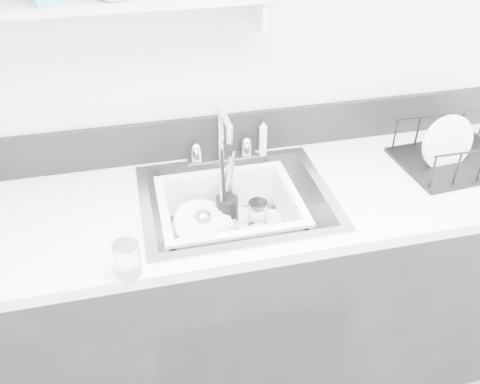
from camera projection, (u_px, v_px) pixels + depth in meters
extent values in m
cube|color=silver|center=(217.00, 57.00, 1.73)|extent=(3.50, 0.02, 2.60)
cube|color=black|center=(237.00, 297.00, 1.99)|extent=(3.20, 0.62, 0.88)
cube|color=white|center=(237.00, 203.00, 1.72)|extent=(3.20, 0.62, 0.04)
cube|color=black|center=(219.00, 135.00, 1.90)|extent=(3.20, 0.02, 0.16)
cube|color=silver|center=(222.00, 157.00, 1.91)|extent=(0.26, 0.06, 0.02)
cylinder|color=silver|center=(196.00, 154.00, 1.87)|extent=(0.04, 0.04, 0.05)
cylinder|color=silver|center=(246.00, 148.00, 1.91)|extent=(0.04, 0.04, 0.05)
cylinder|color=silver|center=(221.00, 133.00, 1.85)|extent=(0.02, 0.02, 0.20)
cylinder|color=silver|center=(225.00, 117.00, 1.73)|extent=(0.02, 0.15, 0.02)
cylinder|color=white|center=(263.00, 138.00, 1.90)|extent=(0.03, 0.03, 0.14)
cube|color=silver|center=(101.00, 3.00, 1.48)|extent=(1.00, 0.16, 0.02)
cube|color=silver|center=(260.00, 13.00, 1.60)|extent=(0.02, 0.14, 0.10)
cylinder|color=white|center=(207.00, 235.00, 1.78)|extent=(0.23, 0.23, 0.01)
cylinder|color=white|center=(208.00, 231.00, 1.77)|extent=(0.22, 0.22, 0.01)
cylinder|color=white|center=(204.00, 225.00, 1.75)|extent=(0.26, 0.25, 0.09)
cylinder|color=black|center=(227.00, 209.00, 1.83)|extent=(0.08, 0.08, 0.10)
cylinder|color=silver|center=(223.00, 187.00, 1.78)|extent=(0.01, 0.05, 0.20)
cylinder|color=silver|center=(231.00, 192.00, 1.78)|extent=(0.02, 0.04, 0.18)
cylinder|color=black|center=(223.00, 183.00, 1.77)|extent=(0.01, 0.06, 0.22)
cylinder|color=white|center=(258.00, 214.00, 1.81)|extent=(0.08, 0.08, 0.10)
cylinder|color=white|center=(127.00, 259.00, 1.39)|extent=(0.09, 0.09, 0.10)
imported|color=white|center=(260.00, 237.00, 1.76)|extent=(0.13, 0.13, 0.03)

